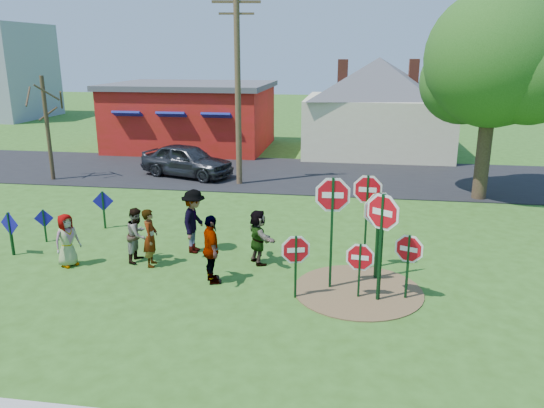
{
  "coord_description": "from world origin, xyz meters",
  "views": [
    {
      "loc": [
        4.23,
        -13.22,
        5.73
      ],
      "look_at": [
        1.93,
        1.66,
        1.38
      ],
      "focal_mm": 35.0,
      "sensor_mm": 36.0,
      "label": 1
    }
  ],
  "objects": [
    {
      "name": "stop_sign_a",
      "position": [
        3.0,
        -1.59,
        1.12
      ],
      "size": [
        0.91,
        0.27,
        1.7
      ],
      "rotation": [
        0.0,
        0.0,
        0.27
      ],
      "color": "black",
      "rests_on": "ground"
    },
    {
      "name": "stop_sign_f",
      "position": [
        5.63,
        -1.25,
        1.19
      ],
      "size": [
        0.87,
        0.36,
        1.74
      ],
      "rotation": [
        0.0,
        0.0,
        -0.38
      ],
      "color": "black",
      "rests_on": "ground"
    },
    {
      "name": "red_building",
      "position": [
        -5.5,
        17.99,
        1.97
      ],
      "size": [
        9.4,
        7.69,
        3.9
      ],
      "color": "maroon",
      "rests_on": "ground"
    },
    {
      "name": "dirt_patch",
      "position": [
        4.5,
        -1.0,
        0.01
      ],
      "size": [
        3.2,
        3.2,
        0.03
      ],
      "primitive_type": "cylinder",
      "color": "brown",
      "rests_on": "ground"
    },
    {
      "name": "blue_diamond_b",
      "position": [
        -5.44,
        -0.09,
        0.81
      ],
      "size": [
        0.68,
        0.23,
        1.31
      ],
      "rotation": [
        0.0,
        0.0,
        -0.31
      ],
      "color": "black",
      "rests_on": "ground"
    },
    {
      "name": "cream_house",
      "position": [
        5.5,
        18.0,
        2.92
      ],
      "size": [
        9.4,
        9.4,
        6.5
      ],
      "color": "beige",
      "rests_on": "ground"
    },
    {
      "name": "blue_diamond_d",
      "position": [
        -3.89,
        2.61,
        0.8
      ],
      "size": [
        0.68,
        0.16,
        1.3
      ],
      "rotation": [
        0.0,
        0.0,
        0.2
      ],
      "color": "black",
      "rests_on": "ground"
    },
    {
      "name": "blue_diamond_c",
      "position": [
        -5.11,
        1.09,
        0.65
      ],
      "size": [
        0.57,
        0.18,
        1.06
      ],
      "rotation": [
        0.0,
        0.0,
        0.28
      ],
      "color": "black",
      "rests_on": "ground"
    },
    {
      "name": "person_a",
      "position": [
        -3.42,
        -0.57,
        0.75
      ],
      "size": [
        0.77,
        0.87,
        1.49
      ],
      "primitive_type": "imported",
      "rotation": [
        0.0,
        0.0,
        1.06
      ],
      "color": "#3C5586",
      "rests_on": "ground"
    },
    {
      "name": "leafy_tree",
      "position": [
        9.45,
        8.38,
        5.18
      ],
      "size": [
        5.66,
        5.16,
        8.04
      ],
      "color": "#382819",
      "rests_on": "ground"
    },
    {
      "name": "person_e",
      "position": [
        0.8,
        -1.06,
        0.9
      ],
      "size": [
        0.87,
        1.14,
        1.8
      ],
      "primitive_type": "imported",
      "rotation": [
        0.0,
        0.0,
        2.04
      ],
      "color": "#552C5D",
      "rests_on": "ground"
    },
    {
      "name": "bare_tree_west",
      "position": [
        -9.38,
        8.75,
        3.04
      ],
      "size": [
        1.8,
        1.8,
        4.7
      ],
      "color": "#382819",
      "rests_on": "ground"
    },
    {
      "name": "utility_pole",
      "position": [
        -0.72,
        9.28,
        4.32
      ],
      "size": [
        1.99,
        0.47,
        8.2
      ],
      "rotation": [
        0.0,
        0.0,
        0.18
      ],
      "color": "#4C3823",
      "rests_on": "ground"
    },
    {
      "name": "person_b",
      "position": [
        -1.15,
        -0.21,
        0.81
      ],
      "size": [
        0.49,
        0.65,
        1.63
      ],
      "primitive_type": "imported",
      "rotation": [
        0.0,
        0.0,
        1.75
      ],
      "color": "#226B6B",
      "rests_on": "ground"
    },
    {
      "name": "person_c",
      "position": [
        -1.65,
        0.07,
        0.78
      ],
      "size": [
        0.62,
        0.78,
        1.56
      ],
      "primitive_type": "imported",
      "rotation": [
        0.0,
        0.0,
        1.53
      ],
      "color": "brown",
      "rests_on": "ground"
    },
    {
      "name": "stop_sign_g",
      "position": [
        3.8,
        -0.91,
        2.11
      ],
      "size": [
        1.16,
        0.1,
        3.0
      ],
      "rotation": [
        0.0,
        0.0,
        0.07
      ],
      "color": "black",
      "rests_on": "ground"
    },
    {
      "name": "stop_sign_c",
      "position": [
        4.97,
        -1.45,
        1.94
      ],
      "size": [
        0.97,
        0.68,
        2.79
      ],
      "rotation": [
        0.0,
        0.0,
        -0.61
      ],
      "color": "black",
      "rests_on": "ground"
    },
    {
      "name": "person_d",
      "position": [
        -0.27,
        0.98,
        0.95
      ],
      "size": [
        0.72,
        1.23,
        1.89
      ],
      "primitive_type": "imported",
      "rotation": [
        0.0,
        0.0,
        1.56
      ],
      "color": "#2F2E33",
      "rests_on": "ground"
    },
    {
      "name": "stop_sign_d",
      "position": [
        4.95,
        -0.16,
        1.74
      ],
      "size": [
        1.05,
        0.55,
        2.48
      ],
      "rotation": [
        0.0,
        0.0,
        0.47
      ],
      "color": "black",
      "rests_on": "ground"
    },
    {
      "name": "suv",
      "position": [
        -3.46,
        10.32,
        0.8
      ],
      "size": [
        4.8,
        3.12,
        1.52
      ],
      "primitive_type": "imported",
      "rotation": [
        0.0,
        0.0,
        1.25
      ],
      "color": "#303034",
      "rests_on": "road"
    },
    {
      "name": "stop_sign_b",
      "position": [
        4.66,
        0.42,
        2.0
      ],
      "size": [
        1.04,
        0.09,
        2.77
      ],
      "rotation": [
        0.0,
        0.0,
        -0.07
      ],
      "color": "black",
      "rests_on": "ground"
    },
    {
      "name": "person_f",
      "position": [
        1.74,
        0.4,
        0.78
      ],
      "size": [
        1.17,
        1.47,
        1.56
      ],
      "primitive_type": "imported",
      "rotation": [
        0.0,
        0.0,
        2.14
      ],
      "color": "#1D592E",
      "rests_on": "ground"
    },
    {
      "name": "ground",
      "position": [
        0.0,
        0.0,
        0.0
      ],
      "size": [
        120.0,
        120.0,
        0.0
      ],
      "primitive_type": "plane",
      "color": "#2F5518",
      "rests_on": "ground"
    },
    {
      "name": "road",
      "position": [
        0.0,
        11.5,
        0.02
      ],
      "size": [
        120.0,
        7.5,
        0.04
      ],
      "primitive_type": "cube",
      "color": "black",
      "rests_on": "ground"
    },
    {
      "name": "stop_sign_e",
      "position": [
        4.51,
        -1.36,
        0.96
      ],
      "size": [
        0.92,
        0.11,
        1.5
      ],
      "rotation": [
        0.0,
        0.0,
        -0.1
      ],
      "color": "black",
      "rests_on": "ground"
    }
  ]
}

